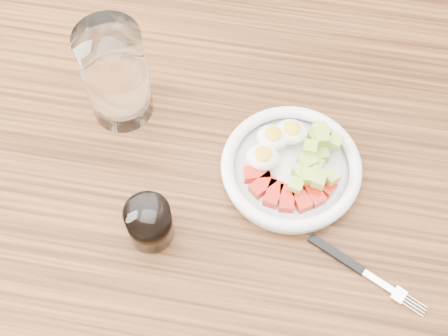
{
  "coord_description": "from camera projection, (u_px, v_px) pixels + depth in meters",
  "views": [
    {
      "loc": [
        0.06,
        -0.39,
        1.57
      ],
      "look_at": [
        -0.01,
        0.01,
        0.8
      ],
      "focal_mm": 50.0,
      "sensor_mm": 36.0,
      "label": 1
    }
  ],
  "objects": [
    {
      "name": "bowl",
      "position": [
        291.0,
        166.0,
        0.88
      ],
      "size": [
        0.2,
        0.2,
        0.05
      ],
      "color": "white",
      "rests_on": "dining_table"
    },
    {
      "name": "coffee_glass",
      "position": [
        149.0,
        223.0,
        0.82
      ],
      "size": [
        0.06,
        0.06,
        0.07
      ],
      "color": "white",
      "rests_on": "dining_table"
    },
    {
      "name": "ground",
      "position": [
        227.0,
        320.0,
        1.57
      ],
      "size": [
        4.0,
        4.0,
        0.0
      ],
      "primitive_type": "plane",
      "color": "brown",
      "rests_on": "ground"
    },
    {
      "name": "dining_table",
      "position": [
        229.0,
        213.0,
        0.98
      ],
      "size": [
        1.5,
        0.9,
        0.77
      ],
      "color": "brown",
      "rests_on": "ground"
    },
    {
      "name": "fork",
      "position": [
        352.0,
        264.0,
        0.83
      ],
      "size": [
        0.16,
        0.09,
        0.01
      ],
      "color": "black",
      "rests_on": "dining_table"
    },
    {
      "name": "water_glass",
      "position": [
        115.0,
        75.0,
        0.88
      ],
      "size": [
        0.09,
        0.09,
        0.16
      ],
      "primitive_type": "cylinder",
      "color": "white",
      "rests_on": "dining_table"
    }
  ]
}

